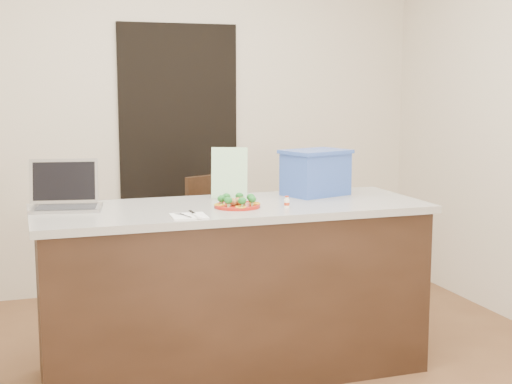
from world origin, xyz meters
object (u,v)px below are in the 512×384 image
object	(u,v)px
blue_box	(316,172)
chair	(217,239)
napkin	(189,216)
laptop	(65,195)
plate	(237,206)
island	(233,289)
yogurt_bottle	(287,203)

from	to	relation	value
blue_box	chair	bearing A→B (deg)	100.99
napkin	blue_box	distance (m)	0.96
napkin	laptop	xyz separation A→B (m)	(-0.54, 0.45, 0.06)
plate	blue_box	distance (m)	0.62
island	yogurt_bottle	bearing A→B (deg)	-34.79
laptop	blue_box	size ratio (longest dim) A/B	0.91
blue_box	laptop	bearing A→B (deg)	160.94
laptop	blue_box	xyz separation A→B (m)	(1.39, -0.01, 0.06)
yogurt_bottle	laptop	bearing A→B (deg)	161.95
blue_box	chair	size ratio (longest dim) A/B	0.44
napkin	plate	bearing A→B (deg)	31.37
island	plate	bearing A→B (deg)	-88.24
plate	laptop	world-z (taller)	laptop
island	laptop	distance (m)	1.01
laptop	island	bearing A→B (deg)	-1.74
island	chair	world-z (taller)	chair
blue_box	chair	distance (m)	0.95
napkin	yogurt_bottle	bearing A→B (deg)	9.95
yogurt_bottle	blue_box	xyz separation A→B (m)	(0.31, 0.35, 0.11)
napkin	yogurt_bottle	size ratio (longest dim) A/B	2.74
laptop	plate	bearing A→B (deg)	-6.86
laptop	blue_box	bearing A→B (deg)	10.32
plate	blue_box	bearing A→B (deg)	25.18
napkin	chair	bearing A→B (deg)	68.38
yogurt_bottle	laptop	size ratio (longest dim) A/B	0.16
chair	yogurt_bottle	bearing A→B (deg)	-109.12
yogurt_bottle	laptop	distance (m)	1.14
blue_box	napkin	bearing A→B (deg)	-171.33
island	plate	xyz separation A→B (m)	(0.00, -0.08, 0.47)
island	yogurt_bottle	world-z (taller)	yogurt_bottle
napkin	yogurt_bottle	distance (m)	0.55
napkin	yogurt_bottle	xyz separation A→B (m)	(0.54, 0.09, 0.02)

